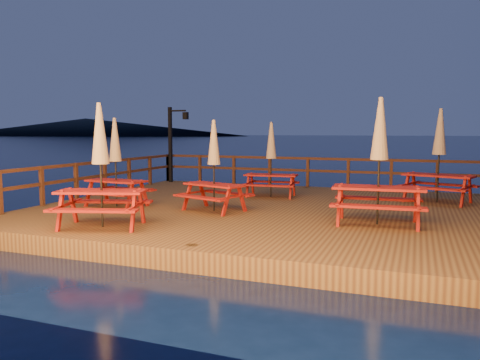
{
  "coord_description": "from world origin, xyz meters",
  "views": [
    {
      "loc": [
        3.76,
        -12.03,
        2.45
      ],
      "look_at": [
        -1.05,
        0.6,
        1.03
      ],
      "focal_mm": 35.0,
      "sensor_mm": 36.0,
      "label": 1
    }
  ],
  "objects": [
    {
      "name": "headland_left",
      "position": [
        -160.0,
        190.0,
        4.5
      ],
      "size": [
        180.0,
        84.0,
        9.0
      ],
      "primitive_type": "ellipsoid",
      "color": "black",
      "rests_on": "ground"
    },
    {
      "name": "railing",
      "position": [
        0.0,
        1.78,
        1.16
      ],
      "size": [
        11.8,
        9.75,
        1.1
      ],
      "color": "#3B1C12",
      "rests_on": "deck"
    },
    {
      "name": "lamp_post",
      "position": [
        -5.39,
        4.55,
        2.2
      ],
      "size": [
        0.85,
        0.18,
        3.0
      ],
      "color": "black",
      "rests_on": "deck"
    },
    {
      "name": "picnic_table_1",
      "position": [
        -1.11,
        -1.13,
        1.61
      ],
      "size": [
        1.97,
        1.79,
        2.33
      ],
      "rotation": [
        0.0,
        0.0,
        -0.32
      ],
      "color": "maroon",
      "rests_on": "deck"
    },
    {
      "name": "picnic_table_3",
      "position": [
        -0.52,
        1.94,
        1.61
      ],
      "size": [
        1.75,
        1.49,
        2.33
      ],
      "rotation": [
        0.0,
        0.0,
        0.09
      ],
      "color": "maroon",
      "rests_on": "deck"
    },
    {
      "name": "picnic_table_0",
      "position": [
        -2.51,
        -3.85,
        1.77
      ],
      "size": [
        2.23,
        2.02,
        2.64
      ],
      "rotation": [
        0.0,
        0.0,
        0.32
      ],
      "color": "maroon",
      "rests_on": "deck"
    },
    {
      "name": "picnic_table_5",
      "position": [
        -3.9,
        -1.41,
        1.65
      ],
      "size": [
        1.8,
        1.53,
        2.4
      ],
      "rotation": [
        0.0,
        0.0,
        -0.09
      ],
      "color": "maroon",
      "rests_on": "deck"
    },
    {
      "name": "deck_piles",
      "position": [
        0.0,
        0.0,
        -0.3
      ],
      "size": [
        11.44,
        9.44,
        1.4
      ],
      "color": "#3B1C12",
      "rests_on": "ground"
    },
    {
      "name": "deck",
      "position": [
        0.0,
        0.0,
        0.2
      ],
      "size": [
        12.0,
        10.0,
        0.4
      ],
      "primitive_type": "cube",
      "color": "#4E3019",
      "rests_on": "ground"
    },
    {
      "name": "picnic_table_2",
      "position": [
        2.98,
        -1.44,
        1.84
      ],
      "size": [
        2.04,
        1.72,
        2.78
      ],
      "rotation": [
        0.0,
        0.0,
        0.07
      ],
      "color": "maroon",
      "rests_on": "deck"
    },
    {
      "name": "ground",
      "position": [
        0.0,
        0.0,
        0.0
      ],
      "size": [
        500.0,
        500.0,
        0.0
      ],
      "primitive_type": "plane",
      "color": "black",
      "rests_on": "ground"
    },
    {
      "name": "picnic_table_4",
      "position": [
        4.33,
        2.48,
        1.8
      ],
      "size": [
        2.28,
        2.07,
        2.69
      ],
      "rotation": [
        0.0,
        0.0,
        -0.33
      ],
      "color": "maroon",
      "rests_on": "deck"
    }
  ]
}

